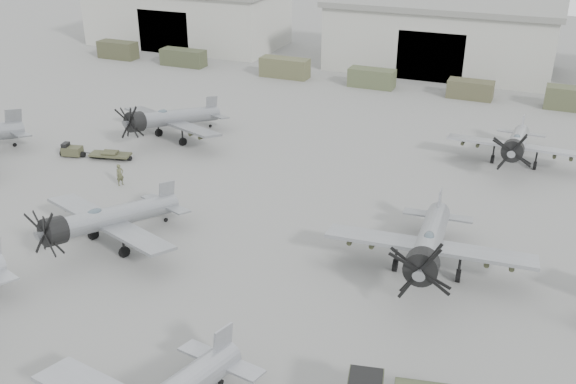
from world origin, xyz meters
name	(u,v)px	position (x,y,z in m)	size (l,w,h in m)	color
ground	(205,349)	(0.00, 0.00, 0.00)	(220.00, 220.00, 0.00)	slate
hangar_left	(188,14)	(-38.00, 61.96, 4.37)	(29.00, 14.80, 8.70)	#A1A297
hangar_center	(442,35)	(0.00, 61.96, 4.37)	(29.00, 14.80, 8.70)	#A1A297
support_truck_0	(118,50)	(-42.29, 50.00, 1.18)	(5.51, 2.20, 2.36)	#393A26
support_truck_1	(183,58)	(-31.73, 50.00, 1.09)	(6.10, 2.20, 2.18)	#383D28
support_truck_2	(285,68)	(-17.00, 50.00, 1.21)	(6.17, 2.20, 2.42)	#4A4A31
support_truck_3	(372,78)	(-5.71, 50.00, 1.10)	(5.47, 2.20, 2.19)	#444B31
support_truck_4	(470,89)	(5.80, 50.00, 1.02)	(5.03, 2.20, 2.03)	#43412B
aircraft_mid_1	(104,220)	(-11.10, 6.47, 2.12)	(11.61, 10.45, 4.66)	gray
aircraft_mid_2	(429,244)	(9.05, 11.29, 2.31)	(12.73, 11.46, 5.08)	gray
aircraft_far_0	(168,119)	(-18.12, 25.12, 2.18)	(11.93, 10.76, 4.80)	gray
aircraft_far_1	(516,143)	(12.29, 31.36, 2.10)	(11.49, 10.34, 4.62)	#9FA1A7
tug_trailer	(87,152)	(-22.63, 18.77, 0.47)	(6.32, 2.52, 1.25)	#393925
ground_crew	(120,175)	(-16.31, 15.09, 0.89)	(0.65, 0.43, 1.79)	#45472E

